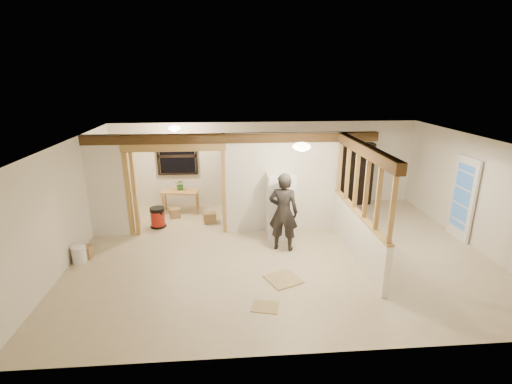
{
  "coord_description": "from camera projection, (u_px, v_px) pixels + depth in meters",
  "views": [
    {
      "loc": [
        -1.14,
        -7.53,
        3.83
      ],
      "look_at": [
        -0.52,
        0.4,
        1.29
      ],
      "focal_mm": 26.0,
      "sensor_mm": 36.0,
      "label": 1
    }
  ],
  "objects": [
    {
      "name": "floor",
      "position": [
        280.0,
        251.0,
        8.4
      ],
      "size": [
        9.0,
        6.5,
        0.01
      ],
      "primitive_type": "cube",
      "color": "#C4B292",
      "rests_on": "ground"
    },
    {
      "name": "ceiling",
      "position": [
        283.0,
        141.0,
        7.64
      ],
      "size": [
        9.0,
        6.5,
        0.01
      ],
      "primitive_type": "cube",
      "color": "white"
    },
    {
      "name": "wall_back",
      "position": [
        266.0,
        164.0,
        11.11
      ],
      "size": [
        9.0,
        0.01,
        2.5
      ],
      "primitive_type": "cube",
      "color": "beige",
      "rests_on": "floor"
    },
    {
      "name": "wall_front",
      "position": [
        316.0,
        277.0,
        4.94
      ],
      "size": [
        9.0,
        0.01,
        2.5
      ],
      "primitive_type": "cube",
      "color": "beige",
      "rests_on": "floor"
    },
    {
      "name": "wall_left",
      "position": [
        67.0,
        204.0,
        7.68
      ],
      "size": [
        0.01,
        6.5,
        2.5
      ],
      "primitive_type": "cube",
      "color": "beige",
      "rests_on": "floor"
    },
    {
      "name": "wall_right",
      "position": [
        479.0,
        194.0,
        8.36
      ],
      "size": [
        0.01,
        6.5,
        2.5
      ],
      "primitive_type": "cube",
      "color": "beige",
      "rests_on": "floor"
    },
    {
      "name": "partition_left_stub",
      "position": [
        106.0,
        187.0,
        8.86
      ],
      "size": [
        0.9,
        0.12,
        2.5
      ],
      "primitive_type": "cube",
      "color": "silver",
      "rests_on": "floor"
    },
    {
      "name": "partition_center",
      "position": [
        282.0,
        183.0,
        9.18
      ],
      "size": [
        2.8,
        0.12,
        2.5
      ],
      "primitive_type": "cube",
      "color": "silver",
      "rests_on": "floor"
    },
    {
      "name": "doorway_frame",
      "position": [
        177.0,
        191.0,
        9.03
      ],
      "size": [
        2.46,
        0.14,
        2.2
      ],
      "primitive_type": "cube",
      "color": "tan",
      "rests_on": "floor"
    },
    {
      "name": "header_beam_back",
      "position": [
        233.0,
        138.0,
        8.74
      ],
      "size": [
        7.0,
        0.18,
        0.22
      ],
      "primitive_type": "cube",
      "color": "#4C341A",
      "rests_on": "ceiling"
    },
    {
      "name": "header_beam_right",
      "position": [
        364.0,
        150.0,
        7.42
      ],
      "size": [
        0.18,
        3.3,
        0.22
      ],
      "primitive_type": "cube",
      "color": "#4C341A",
      "rests_on": "ceiling"
    },
    {
      "name": "pony_wall",
      "position": [
        357.0,
        236.0,
        7.99
      ],
      "size": [
        0.12,
        3.2,
        1.0
      ],
      "primitive_type": "cube",
      "color": "silver",
      "rests_on": "floor"
    },
    {
      "name": "stud_partition",
      "position": [
        361.0,
        184.0,
        7.64
      ],
      "size": [
        0.14,
        3.2,
        1.32
      ],
      "primitive_type": "cube",
      "color": "tan",
      "rests_on": "pony_wall"
    },
    {
      "name": "window_back",
      "position": [
        177.0,
        156.0,
        10.75
      ],
      "size": [
        1.12,
        0.1,
        1.1
      ],
      "primitive_type": "cube",
      "color": "black",
      "rests_on": "wall_back"
    },
    {
      "name": "french_door",
      "position": [
        463.0,
        198.0,
        8.81
      ],
      "size": [
        0.12,
        0.86,
        2.0
      ],
      "primitive_type": "cube",
      "color": "white",
      "rests_on": "floor"
    },
    {
      "name": "ceiling_dome_main",
      "position": [
        302.0,
        147.0,
        7.2
      ],
      "size": [
        0.36,
        0.36,
        0.16
      ],
      "primitive_type": "ellipsoid",
      "color": "#FFEABF",
      "rests_on": "ceiling"
    },
    {
      "name": "ceiling_dome_util",
      "position": [
        175.0,
        128.0,
        9.64
      ],
      "size": [
        0.32,
        0.32,
        0.14
      ],
      "primitive_type": "ellipsoid",
      "color": "#FFEABF",
      "rests_on": "ceiling"
    },
    {
      "name": "hanging_bulb",
      "position": [
        192.0,
        144.0,
        9.11
      ],
      "size": [
        0.07,
        0.07,
        0.07
      ],
      "primitive_type": "ellipsoid",
      "color": "#FFD88C",
      "rests_on": "ceiling"
    },
    {
      "name": "refrigerator",
      "position": [
        280.0,
        206.0,
        8.96
      ],
      "size": [
        0.65,
        0.63,
        1.57
      ],
      "primitive_type": "cube",
      "color": "silver",
      "rests_on": "floor"
    },
    {
      "name": "woman",
      "position": [
        283.0,
        212.0,
        8.22
      ],
      "size": [
        0.75,
        0.61,
        1.8
      ],
      "primitive_type": "imported",
      "rotation": [
        0.0,
        0.0,
        2.84
      ],
      "color": "black",
      "rests_on": "floor"
    },
    {
      "name": "work_table",
      "position": [
        181.0,
        201.0,
        10.68
      ],
      "size": [
        1.09,
        0.67,
        0.64
      ],
      "primitive_type": "cube",
      "rotation": [
        0.0,
        0.0,
        -0.16
      ],
      "color": "tan",
      "rests_on": "floor"
    },
    {
      "name": "potted_plant",
      "position": [
        181.0,
        184.0,
        10.59
      ],
      "size": [
        0.31,
        0.27,
        0.33
      ],
      "primitive_type": "imported",
      "rotation": [
        0.0,
        0.0,
        0.03
      ],
      "color": "#41742F",
      "rests_on": "work_table"
    },
    {
      "name": "shop_vac",
      "position": [
        158.0,
        217.0,
        9.64
      ],
      "size": [
        0.43,
        0.43,
        0.54
      ],
      "primitive_type": "cylinder",
      "rotation": [
        0.0,
        0.0,
        0.04
      ],
      "color": "#9C1C10",
      "rests_on": "floor"
    },
    {
      "name": "bookshelf",
      "position": [
        356.0,
        174.0,
        11.19
      ],
      "size": [
        0.94,
        0.31,
        1.88
      ],
      "primitive_type": "cube",
      "color": "black",
      "rests_on": "floor"
    },
    {
      "name": "bucket",
      "position": [
        79.0,
        254.0,
        7.83
      ],
      "size": [
        0.35,
        0.35,
        0.37
      ],
      "primitive_type": "cylinder",
      "rotation": [
        0.0,
        0.0,
        0.21
      ],
      "color": "white",
      "rests_on": "floor"
    },
    {
      "name": "box_util_a",
      "position": [
        210.0,
        218.0,
        9.97
      ],
      "size": [
        0.36,
        0.32,
        0.27
      ],
      "primitive_type": "cube",
      "rotation": [
        0.0,
        0.0,
        0.17
      ],
      "color": "olive",
      "rests_on": "floor"
    },
    {
      "name": "box_util_b",
      "position": [
        175.0,
        213.0,
        10.33
      ],
      "size": [
        0.34,
        0.34,
        0.26
      ],
      "primitive_type": "cube",
      "rotation": [
        0.0,
        0.0,
        0.25
      ],
      "color": "olive",
      "rests_on": "floor"
    },
    {
      "name": "box_front",
      "position": [
        84.0,
        252.0,
        8.05
      ],
      "size": [
        0.35,
        0.29,
        0.27
      ],
      "primitive_type": "cube",
      "rotation": [
        0.0,
        0.0,
        -0.05
      ],
      "color": "olive",
      "rests_on": "floor"
    },
    {
      "name": "floor_panel_near",
      "position": [
        283.0,
        279.0,
        7.21
      ],
      "size": [
        0.78,
        0.78,
        0.02
      ],
      "primitive_type": "cube",
      "rotation": [
        0.0,
        0.0,
        0.41
      ],
      "color": "tan",
      "rests_on": "floor"
    },
    {
      "name": "floor_panel_far",
      "position": [
        265.0,
        307.0,
        6.37
      ],
      "size": [
        0.53,
        0.46,
        0.01
      ],
      "primitive_type": "cube",
      "rotation": [
        0.0,
        0.0,
        -0.25
      ],
      "color": "tan",
      "rests_on": "floor"
    }
  ]
}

